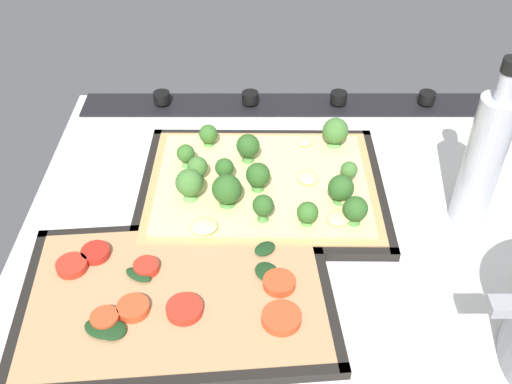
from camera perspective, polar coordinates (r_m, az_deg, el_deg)
ground_plane at (r=76.81cm, az=4.86°, el=-5.42°), size 74.42×71.38×3.00cm
stove_control_panel at (r=100.82cm, az=3.72°, el=8.59°), size 71.44×7.00×2.60cm
baking_tray_front at (r=82.38cm, az=0.59°, el=0.28°), size 34.01×27.06×1.30cm
broccoli_pizza at (r=80.91cm, az=0.75°, el=1.04°), size 31.59×24.64×5.96cm
baking_tray_back at (r=69.09cm, az=-7.62°, el=-10.19°), size 37.29×26.30×1.30cm
veggie_pizza_back at (r=68.51cm, az=-7.73°, el=-9.83°), size 34.70×23.71×1.90cm
oil_bottle at (r=77.92cm, az=21.25°, el=3.12°), size 4.80×4.80×23.07cm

